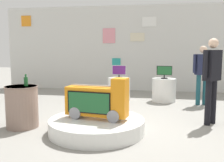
{
  "coord_description": "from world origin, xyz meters",
  "views": [
    {
      "loc": [
        0.72,
        -5.07,
        1.54
      ],
      "look_at": [
        -0.22,
        0.39,
        0.85
      ],
      "focal_mm": 41.39,
      "sensor_mm": 36.0,
      "label": 1
    }
  ],
  "objects_px": {
    "main_display_pedestal": "(97,126)",
    "tv_on_center_rear": "(119,71)",
    "display_pedestal_center_rear": "(119,89)",
    "shopper_browsing_rear": "(202,71)",
    "side_table_round": "(22,106)",
    "novelty_firetruck_tv": "(98,102)",
    "tv_on_left_rear": "(164,72)",
    "bottle_on_side_table": "(26,81)",
    "display_pedestal_left_rear": "(164,90)",
    "shopper_browsing_near_truck": "(212,74)"
  },
  "relations": [
    {
      "from": "novelty_firetruck_tv",
      "to": "tv_on_center_rear",
      "type": "xyz_separation_m",
      "value": [
        -0.05,
        3.13,
        0.31
      ]
    },
    {
      "from": "tv_on_left_rear",
      "to": "side_table_round",
      "type": "height_order",
      "value": "tv_on_left_rear"
    },
    {
      "from": "bottle_on_side_table",
      "to": "tv_on_left_rear",
      "type": "bearing_deg",
      "value": 48.06
    },
    {
      "from": "main_display_pedestal",
      "to": "display_pedestal_center_rear",
      "type": "relative_size",
      "value": 2.6
    },
    {
      "from": "display_pedestal_left_rear",
      "to": "shopper_browsing_near_truck",
      "type": "distance_m",
      "value": 2.51
    },
    {
      "from": "tv_on_center_rear",
      "to": "side_table_round",
      "type": "relative_size",
      "value": 0.53
    },
    {
      "from": "side_table_round",
      "to": "shopper_browsing_rear",
      "type": "distance_m",
      "value": 4.76
    },
    {
      "from": "tv_on_left_rear",
      "to": "side_table_round",
      "type": "relative_size",
      "value": 0.54
    },
    {
      "from": "tv_on_left_rear",
      "to": "display_pedestal_center_rear",
      "type": "bearing_deg",
      "value": -177.9
    },
    {
      "from": "shopper_browsing_rear",
      "to": "bottle_on_side_table",
      "type": "bearing_deg",
      "value": -144.03
    },
    {
      "from": "display_pedestal_center_rear",
      "to": "shopper_browsing_rear",
      "type": "bearing_deg",
      "value": -6.77
    },
    {
      "from": "main_display_pedestal",
      "to": "novelty_firetruck_tv",
      "type": "distance_m",
      "value": 0.45
    },
    {
      "from": "main_display_pedestal",
      "to": "tv_on_left_rear",
      "type": "distance_m",
      "value": 3.51
    },
    {
      "from": "novelty_firetruck_tv",
      "to": "tv_on_center_rear",
      "type": "height_order",
      "value": "tv_on_center_rear"
    },
    {
      "from": "display_pedestal_center_rear",
      "to": "main_display_pedestal",
      "type": "bearing_deg",
      "value": -89.4
    },
    {
      "from": "tv_on_left_rear",
      "to": "side_table_round",
      "type": "distance_m",
      "value": 4.21
    },
    {
      "from": "bottle_on_side_table",
      "to": "main_display_pedestal",
      "type": "bearing_deg",
      "value": -4.63
    },
    {
      "from": "display_pedestal_center_rear",
      "to": "novelty_firetruck_tv",
      "type": "bearing_deg",
      "value": -89.03
    },
    {
      "from": "novelty_firetruck_tv",
      "to": "side_table_round",
      "type": "bearing_deg",
      "value": 176.53
    },
    {
      "from": "novelty_firetruck_tv",
      "to": "bottle_on_side_table",
      "type": "height_order",
      "value": "bottle_on_side_table"
    },
    {
      "from": "main_display_pedestal",
      "to": "bottle_on_side_table",
      "type": "height_order",
      "value": "bottle_on_side_table"
    },
    {
      "from": "display_pedestal_left_rear",
      "to": "display_pedestal_center_rear",
      "type": "distance_m",
      "value": 1.34
    },
    {
      "from": "novelty_firetruck_tv",
      "to": "shopper_browsing_rear",
      "type": "xyz_separation_m",
      "value": [
        2.3,
        2.85,
        0.38
      ]
    },
    {
      "from": "shopper_browsing_near_truck",
      "to": "novelty_firetruck_tv",
      "type": "bearing_deg",
      "value": -156.53
    },
    {
      "from": "main_display_pedestal",
      "to": "novelty_firetruck_tv",
      "type": "relative_size",
      "value": 1.49
    },
    {
      "from": "novelty_firetruck_tv",
      "to": "shopper_browsing_rear",
      "type": "bearing_deg",
      "value": 51.18
    },
    {
      "from": "bottle_on_side_table",
      "to": "shopper_browsing_near_truck",
      "type": "bearing_deg",
      "value": 12.61
    },
    {
      "from": "shopper_browsing_near_truck",
      "to": "side_table_round",
      "type": "bearing_deg",
      "value": -167.19
    },
    {
      "from": "main_display_pedestal",
      "to": "side_table_round",
      "type": "distance_m",
      "value": 1.55
    },
    {
      "from": "tv_on_left_rear",
      "to": "shopper_browsing_rear",
      "type": "bearing_deg",
      "value": -17.94
    },
    {
      "from": "display_pedestal_center_rear",
      "to": "shopper_browsing_rear",
      "type": "relative_size",
      "value": 0.42
    },
    {
      "from": "display_pedestal_center_rear",
      "to": "side_table_round",
      "type": "relative_size",
      "value": 0.83
    },
    {
      "from": "novelty_firetruck_tv",
      "to": "shopper_browsing_near_truck",
      "type": "relative_size",
      "value": 0.67
    },
    {
      "from": "display_pedestal_center_rear",
      "to": "tv_on_center_rear",
      "type": "xyz_separation_m",
      "value": [
        0.0,
        -0.0,
        0.55
      ]
    },
    {
      "from": "main_display_pedestal",
      "to": "tv_on_left_rear",
      "type": "height_order",
      "value": "tv_on_left_rear"
    },
    {
      "from": "tv_on_left_rear",
      "to": "display_pedestal_left_rear",
      "type": "bearing_deg",
      "value": 93.91
    },
    {
      "from": "tv_on_left_rear",
      "to": "display_pedestal_center_rear",
      "type": "distance_m",
      "value": 1.44
    },
    {
      "from": "tv_on_left_rear",
      "to": "tv_on_center_rear",
      "type": "relative_size",
      "value": 1.03
    },
    {
      "from": "bottle_on_side_table",
      "to": "side_table_round",
      "type": "bearing_deg",
      "value": -159.03
    },
    {
      "from": "shopper_browsing_near_truck",
      "to": "shopper_browsing_rear",
      "type": "distance_m",
      "value": 1.92
    },
    {
      "from": "display_pedestal_left_rear",
      "to": "side_table_round",
      "type": "xyz_separation_m",
      "value": [
        -2.83,
        -3.09,
        0.08
      ]
    },
    {
      "from": "novelty_firetruck_tv",
      "to": "tv_on_center_rear",
      "type": "bearing_deg",
      "value": 90.97
    },
    {
      "from": "novelty_firetruck_tv",
      "to": "tv_on_left_rear",
      "type": "distance_m",
      "value": 3.44
    },
    {
      "from": "tv_on_center_rear",
      "to": "main_display_pedestal",
      "type": "bearing_deg",
      "value": -89.41
    },
    {
      "from": "display_pedestal_left_rear",
      "to": "shopper_browsing_near_truck",
      "type": "relative_size",
      "value": 0.4
    },
    {
      "from": "tv_on_left_rear",
      "to": "tv_on_center_rear",
      "type": "bearing_deg",
      "value": -177.73
    },
    {
      "from": "display_pedestal_center_rear",
      "to": "tv_on_center_rear",
      "type": "height_order",
      "value": "tv_on_center_rear"
    },
    {
      "from": "main_display_pedestal",
      "to": "tv_on_center_rear",
      "type": "xyz_separation_m",
      "value": [
        -0.03,
        3.12,
        0.75
      ]
    },
    {
      "from": "novelty_firetruck_tv",
      "to": "main_display_pedestal",
      "type": "bearing_deg",
      "value": 153.86
    },
    {
      "from": "tv_on_left_rear",
      "to": "display_pedestal_center_rear",
      "type": "relative_size",
      "value": 0.66
    }
  ]
}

